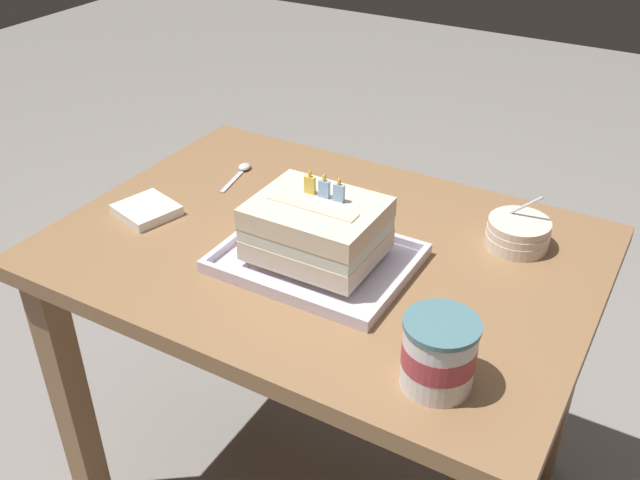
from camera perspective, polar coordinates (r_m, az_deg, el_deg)
The scene contains 7 objects.
dining_table at distance 1.45m, azimuth 0.24°, elevation -3.99°, with size 1.04×0.74×0.72m.
foil_tray at distance 1.33m, azimuth -0.26°, elevation -1.63°, with size 0.35×0.27×0.02m.
birthday_cake at distance 1.29m, azimuth -0.27°, elevation 0.95°, with size 0.23×0.18×0.15m.
bowl_stack at distance 1.42m, azimuth 15.61°, elevation 0.54°, with size 0.12×0.12×0.11m.
ice_cream_tub at distance 1.06m, azimuth 9.52°, elevation -8.95°, with size 0.11×0.11×0.12m.
serving_spoon_near_tray at distance 1.66m, azimuth -6.27°, elevation 5.65°, with size 0.04×0.14×0.01m.
napkin_pile at distance 1.52m, azimuth -13.75°, elevation 2.36°, with size 0.14×0.13×0.02m.
Camera 1 is at (0.58, -1.01, 1.47)m, focal length 39.85 mm.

